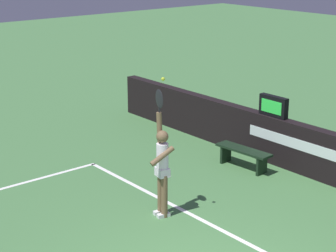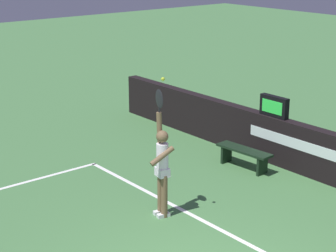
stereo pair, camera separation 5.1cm
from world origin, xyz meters
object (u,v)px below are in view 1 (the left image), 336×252
object	(u,v)px
tennis_ball	(163,79)
courtside_bench_near	(243,154)
tennis_player	(162,166)
speed_display	(273,106)

from	to	relation	value
tennis_ball	courtside_bench_near	distance (m)	3.87
tennis_ball	tennis_player	bearing A→B (deg)	146.22
tennis_player	tennis_ball	size ratio (longest dim) A/B	36.84
speed_display	tennis_player	distance (m)	3.73
speed_display	tennis_ball	world-z (taller)	tennis_ball
tennis_player	courtside_bench_near	distance (m)	3.03
speed_display	tennis_player	size ratio (longest dim) A/B	0.31
tennis_player	courtside_bench_near	bearing A→B (deg)	103.53
speed_display	tennis_ball	xyz separation A→B (m)	(0.76, -3.79, 1.30)
courtside_bench_near	speed_display	bearing A→B (deg)	81.44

